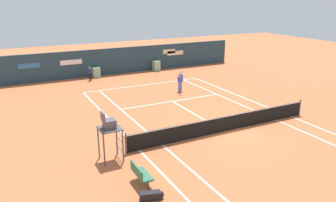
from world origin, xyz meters
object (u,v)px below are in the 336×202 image
at_px(player_bench, 140,173).
at_px(equipment_bag, 153,195).
at_px(umpire_chair, 109,128).
at_px(tennis_ball_by_sideline, 165,111).
at_px(tennis_ball_mid_court, 136,119).
at_px(player_on_baseline, 180,80).
at_px(ball_kid_centre_post, 90,73).

xyz_separation_m(player_bench, equipment_bag, (-0.01, -1.19, -0.35)).
bearing_deg(umpire_chair, tennis_ball_by_sideline, 132.84).
bearing_deg(player_bench, tennis_ball_by_sideline, 146.99).
distance_m(player_bench, tennis_ball_mid_court, 7.65).
height_order(player_bench, player_on_baseline, player_on_baseline).
distance_m(umpire_chair, ball_kid_centre_post, 16.13).
bearing_deg(tennis_ball_mid_court, player_on_baseline, 37.55).
bearing_deg(player_on_baseline, tennis_ball_by_sideline, 48.98).
bearing_deg(tennis_ball_by_sideline, umpire_chair, -137.16).
bearing_deg(tennis_ball_by_sideline, tennis_ball_mid_court, -168.55).
distance_m(tennis_ball_mid_court, tennis_ball_by_sideline, 2.32).
height_order(player_on_baseline, tennis_ball_mid_court, player_on_baseline).
xyz_separation_m(player_bench, tennis_ball_mid_court, (2.67, 7.15, -0.47)).
distance_m(equipment_bag, tennis_ball_by_sideline, 10.10).
bearing_deg(ball_kid_centre_post, equipment_bag, 76.09).
height_order(equipment_bag, tennis_ball_by_sideline, equipment_bag).
height_order(tennis_ball_mid_court, tennis_ball_by_sideline, same).
height_order(umpire_chair, player_on_baseline, umpire_chair).
bearing_deg(tennis_ball_mid_court, tennis_ball_by_sideline, 11.45).
relative_size(player_on_baseline, tennis_ball_mid_court, 26.86).
relative_size(umpire_chair, tennis_ball_mid_court, 35.82).
relative_size(umpire_chair, equipment_bag, 2.56).
height_order(equipment_bag, player_on_baseline, player_on_baseline).
relative_size(ball_kid_centre_post, tennis_ball_mid_court, 18.62).
xyz_separation_m(player_on_baseline, ball_kid_centre_post, (-5.58, 6.94, -0.24)).
xyz_separation_m(equipment_bag, tennis_ball_mid_court, (2.68, 8.34, -0.13)).
bearing_deg(ball_kid_centre_post, umpire_chair, 72.76).
relative_size(player_bench, equipment_bag, 1.27).
bearing_deg(tennis_ball_by_sideline, equipment_bag, -119.38).
relative_size(equipment_bag, tennis_ball_by_sideline, 13.98).
relative_size(player_bench, tennis_ball_mid_court, 17.74).
relative_size(player_bench, player_on_baseline, 0.66).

